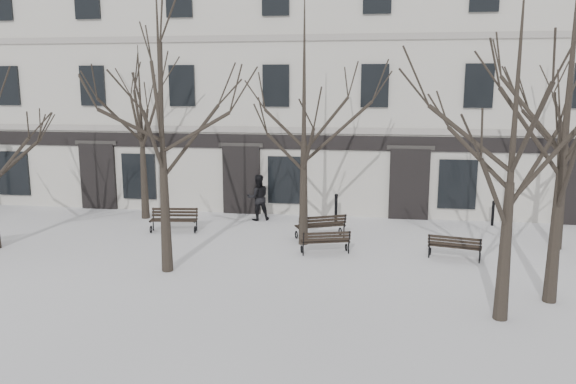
% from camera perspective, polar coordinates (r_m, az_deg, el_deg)
% --- Properties ---
extents(ground, '(100.00, 100.00, 0.00)m').
position_cam_1_polar(ground, '(16.12, 1.10, -8.85)').
color(ground, white).
rests_on(ground, ground).
extents(building, '(40.40, 10.20, 11.40)m').
position_cam_1_polar(building, '(28.08, 4.63, 10.95)').
color(building, beige).
rests_on(building, ground).
extents(tree_1, '(5.90, 5.90, 8.44)m').
position_cam_1_polar(tree_1, '(16.32, -12.86, 10.03)').
color(tree_1, black).
rests_on(tree_1, ground).
extents(tree_2, '(5.45, 5.45, 7.78)m').
position_cam_1_polar(tree_2, '(13.40, 22.11, 7.65)').
color(tree_2, black).
rests_on(tree_2, ground).
extents(tree_3, '(5.78, 5.78, 8.26)m').
position_cam_1_polar(tree_3, '(15.06, 26.55, 8.70)').
color(tree_3, black).
rests_on(tree_3, ground).
extents(tree_4, '(4.88, 4.88, 6.98)m').
position_cam_1_polar(tree_4, '(23.44, -14.73, 7.85)').
color(tree_4, black).
rests_on(tree_4, ground).
extents(tree_5, '(5.96, 5.96, 8.52)m').
position_cam_1_polar(tree_5, '(18.79, 1.65, 10.51)').
color(tree_5, black).
rests_on(tree_5, ground).
extents(tree_6, '(5.79, 5.79, 8.27)m').
position_cam_1_polar(tree_6, '(20.33, 26.76, 8.96)').
color(tree_6, black).
rests_on(tree_6, ground).
extents(bench_1, '(1.67, 1.00, 0.80)m').
position_cam_1_polar(bench_1, '(18.35, 3.82, -4.98)').
color(bench_1, black).
rests_on(bench_1, ground).
extents(bench_2, '(1.70, 0.93, 0.82)m').
position_cam_1_polar(bench_2, '(18.48, 16.57, -5.28)').
color(bench_2, black).
rests_on(bench_2, ground).
extents(bench_3, '(1.80, 0.84, 0.88)m').
position_cam_1_polar(bench_3, '(21.51, -11.50, -2.71)').
color(bench_3, black).
rests_on(bench_3, ground).
extents(bench_4, '(1.86, 1.32, 0.90)m').
position_cam_1_polar(bench_4, '(20.15, 3.36, -3.39)').
color(bench_4, black).
rests_on(bench_4, ground).
extents(bollard_a, '(0.15, 0.15, 1.16)m').
position_cam_1_polar(bollard_a, '(22.60, 4.90, -1.50)').
color(bollard_a, black).
rests_on(bollard_a, ground).
extents(bollard_b, '(0.13, 0.13, 1.00)m').
position_cam_1_polar(bollard_b, '(23.36, 20.10, -1.94)').
color(bollard_b, black).
rests_on(bollard_b, ground).
extents(pedestrian_b, '(1.12, 1.01, 1.88)m').
position_cam_1_polar(pedestrian_b, '(23.00, -3.04, -2.85)').
color(pedestrian_b, black).
rests_on(pedestrian_b, ground).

